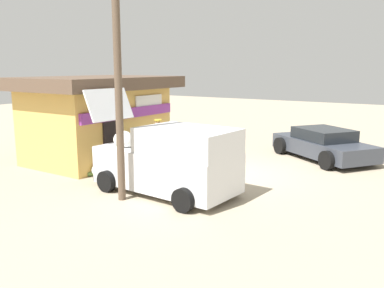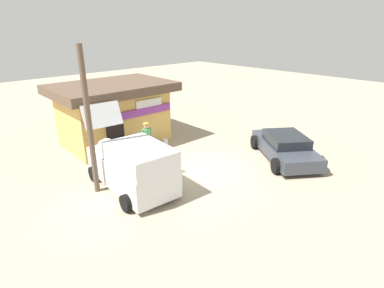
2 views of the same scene
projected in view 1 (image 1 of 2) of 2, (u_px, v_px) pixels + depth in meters
ground_plane at (228, 173)px, 13.79m from camera, size 60.00×60.00×0.00m
storefront_bar at (98, 116)px, 15.56m from camera, size 5.92×4.29×3.17m
delivery_van at (170, 160)px, 11.41m from camera, size 2.46×4.71×2.88m
parked_sedan at (323, 144)px, 15.78m from camera, size 3.98×4.50×1.20m
vendor_standing at (158, 141)px, 14.10m from camera, size 0.57×0.34×1.76m
customer_bending at (140, 154)px, 12.89m from camera, size 0.63×0.72×1.35m
unloaded_banana_pile at (101, 170)px, 13.29m from camera, size 0.85×0.81×0.47m
paint_bucket at (169, 153)px, 15.97m from camera, size 0.29×0.29×0.40m
utility_pole at (119, 100)px, 10.54m from camera, size 0.20×0.20×5.39m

